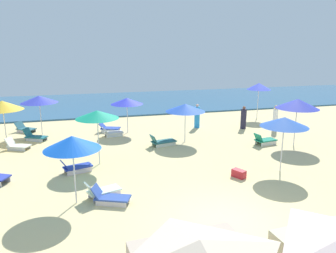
# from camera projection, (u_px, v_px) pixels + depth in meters

# --- Properties ---
(ground_plane) EXTENTS (60.00, 60.00, 0.00)m
(ground_plane) POSITION_uv_depth(u_px,v_px,m) (225.00, 223.00, 10.75)
(ground_plane) COLOR #E4CB8A
(ocean) EXTENTS (60.00, 13.05, 0.12)m
(ocean) POSITION_uv_depth(u_px,v_px,m) (127.00, 102.00, 32.75)
(ocean) COLOR #2E5D83
(ocean) RESTS_ON ground_plane
(umbrella_0) EXTENTS (2.12, 2.12, 2.56)m
(umbrella_0) POSITION_uv_depth(u_px,v_px,m) (284.00, 122.00, 14.56)
(umbrella_0) COLOR silver
(umbrella_0) RESTS_ON ground_plane
(umbrella_2) EXTENTS (2.10, 2.10, 2.31)m
(umbrella_2) POSITION_uv_depth(u_px,v_px,m) (127.00, 101.00, 21.24)
(umbrella_2) COLOR silver
(umbrella_2) RESTS_ON ground_plane
(lounge_chair_2_0) EXTENTS (1.34, 0.78, 0.60)m
(lounge_chair_2_0) POSITION_uv_depth(u_px,v_px,m) (112.00, 133.00, 20.86)
(lounge_chair_2_0) COLOR silver
(lounge_chair_2_0) RESTS_ON ground_plane
(lounge_chair_2_1) EXTENTS (1.48, 1.09, 0.63)m
(lounge_chair_2_1) POSITION_uv_depth(u_px,v_px,m) (109.00, 128.00, 21.83)
(lounge_chair_2_1) COLOR silver
(lounge_chair_2_1) RESTS_ON ground_plane
(umbrella_3) EXTENTS (2.34, 2.34, 2.30)m
(umbrella_3) POSITION_uv_depth(u_px,v_px,m) (185.00, 108.00, 19.24)
(umbrella_3) COLOR silver
(umbrella_3) RESTS_ON ground_plane
(lounge_chair_3_0) EXTENTS (1.57, 0.94, 0.69)m
(lounge_chair_3_0) POSITION_uv_depth(u_px,v_px,m) (162.00, 142.00, 18.89)
(lounge_chair_3_0) COLOR silver
(lounge_chair_3_0) RESTS_ON ground_plane
(umbrella_4) EXTENTS (2.38, 2.38, 2.73)m
(umbrella_4) POSITION_uv_depth(u_px,v_px,m) (297.00, 104.00, 18.39)
(umbrella_4) COLOR silver
(umbrella_4) RESTS_ON ground_plane
(lounge_chair_4_0) EXTENTS (1.38, 0.82, 0.70)m
(lounge_chair_4_0) POSITION_uv_depth(u_px,v_px,m) (264.00, 140.00, 19.11)
(lounge_chair_4_0) COLOR silver
(lounge_chair_4_0) RESTS_ON ground_plane
(umbrella_5) EXTENTS (2.31, 2.31, 2.53)m
(umbrella_5) POSITION_uv_depth(u_px,v_px,m) (39.00, 99.00, 20.77)
(umbrella_5) COLOR silver
(umbrella_5) RESTS_ON ground_plane
(lounge_chair_5_0) EXTENTS (1.44, 1.32, 0.64)m
(lounge_chair_5_0) POSITION_uv_depth(u_px,v_px,m) (25.00, 129.00, 21.85)
(lounge_chair_5_0) COLOR silver
(lounge_chair_5_0) RESTS_ON ground_plane
(lounge_chair_5_1) EXTENTS (1.48, 1.15, 0.75)m
(lounge_chair_5_1) POSITION_uv_depth(u_px,v_px,m) (35.00, 136.00, 19.90)
(lounge_chair_5_1) COLOR silver
(lounge_chair_5_1) RESTS_ON ground_plane
(umbrella_6) EXTENTS (2.05, 2.05, 2.67)m
(umbrella_6) POSITION_uv_depth(u_px,v_px,m) (97.00, 115.00, 15.47)
(umbrella_6) COLOR silver
(umbrella_6) RESTS_ON ground_plane
(lounge_chair_6_0) EXTENTS (1.46, 0.96, 0.65)m
(lounge_chair_6_0) POSITION_uv_depth(u_px,v_px,m) (76.00, 167.00, 14.96)
(lounge_chair_6_0) COLOR silver
(lounge_chair_6_0) RESTS_ON ground_plane
(umbrella_7) EXTENTS (2.02, 2.02, 2.57)m
(umbrella_7) POSITION_uv_depth(u_px,v_px,m) (72.00, 143.00, 11.55)
(umbrella_7) COLOR silver
(umbrella_7) RESTS_ON ground_plane
(lounge_chair_7_0) EXTENTS (1.49, 1.06, 0.66)m
(lounge_chair_7_0) POSITION_uv_depth(u_px,v_px,m) (110.00, 197.00, 12.05)
(lounge_chair_7_0) COLOR silver
(lounge_chair_7_0) RESTS_ON ground_plane
(lounge_chair_7_1) EXTENTS (1.42, 0.97, 0.70)m
(lounge_chair_7_1) POSITION_uv_depth(u_px,v_px,m) (102.00, 191.00, 12.48)
(lounge_chair_7_1) COLOR silver
(lounge_chair_7_1) RESTS_ON ground_plane
(umbrella_8) EXTENTS (2.20, 2.20, 2.68)m
(umbrella_8) POSITION_uv_depth(u_px,v_px,m) (2.00, 105.00, 18.06)
(umbrella_8) COLOR silver
(umbrella_8) RESTS_ON ground_plane
(lounge_chair_8_0) EXTENTS (1.41, 1.09, 0.67)m
(lounge_chair_8_0) POSITION_uv_depth(u_px,v_px,m) (17.00, 145.00, 18.24)
(lounge_chair_8_0) COLOR silver
(lounge_chair_8_0) RESTS_ON ground_plane
(umbrella_9) EXTENTS (1.85, 1.85, 2.78)m
(umbrella_9) POSITION_uv_depth(u_px,v_px,m) (259.00, 86.00, 25.32)
(umbrella_9) COLOR silver
(umbrella_9) RESTS_ON ground_plane
(beachgoer_0) EXTENTS (0.52, 0.52, 1.67)m
(beachgoer_0) POSITION_uv_depth(u_px,v_px,m) (197.00, 117.00, 22.88)
(beachgoer_0) COLOR #278BDF
(beachgoer_0) RESTS_ON ground_plane
(beachgoer_1) EXTENTS (0.52, 0.52, 1.58)m
(beachgoer_1) POSITION_uv_depth(u_px,v_px,m) (243.00, 118.00, 22.64)
(beachgoer_1) COLOR #27243A
(beachgoer_1) RESTS_ON ground_plane
(beachgoer_2) EXTENTS (0.34, 0.34, 1.74)m
(beachgoer_2) POSITION_uv_depth(u_px,v_px,m) (275.00, 119.00, 22.05)
(beachgoer_2) COLOR white
(beachgoer_2) RESTS_ON ground_plane
(cooler_box_0) EXTENTS (0.56, 0.67, 0.34)m
(cooler_box_0) POSITION_uv_depth(u_px,v_px,m) (239.00, 174.00, 14.42)
(cooler_box_0) COLOR red
(cooler_box_0) RESTS_ON ground_plane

